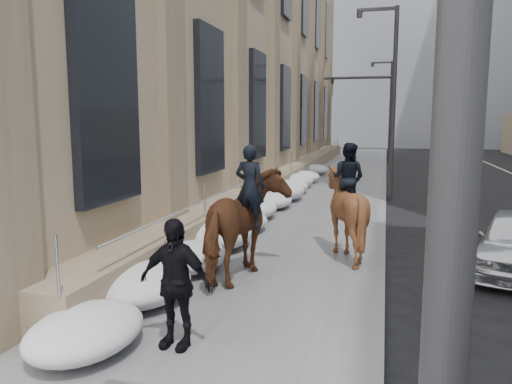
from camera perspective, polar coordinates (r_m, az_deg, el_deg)
ground at (r=9.02m, az=-3.77°, el=-13.93°), size 140.00×140.00×0.00m
sidewalk at (r=18.42m, az=6.05°, el=-2.23°), size 5.00×80.00×0.12m
curb at (r=18.23m, az=14.23°, el=-2.56°), size 0.24×80.00×0.12m
limestone_building at (r=29.50m, az=-1.31°, el=19.01°), size 6.10×44.00×18.00m
bg_building_mid at (r=68.75m, az=16.23°, el=16.82°), size 30.00×12.00×28.00m
bg_building_far at (r=80.66m, az=8.58°, el=12.88°), size 24.00×12.00×20.00m
streetlight_mid at (r=21.95m, az=15.06°, el=11.07°), size 1.71×0.24×8.00m
streetlight_far at (r=41.94m, az=14.90°, el=9.61°), size 1.71×0.24×8.00m
traffic_signal at (r=29.93m, az=13.64°, el=9.19°), size 4.10×0.22×6.00m
snow_bank at (r=16.80m, az=0.31°, el=-1.79°), size 1.70×18.10×0.76m
mounted_horse_left at (r=10.25m, az=-1.09°, el=-3.62°), size 1.48×2.79×2.78m
mounted_horse_right at (r=12.18m, az=10.14°, el=-1.84°), size 2.30×2.43×2.74m
pedestrian at (r=7.39m, az=-9.28°, el=-10.23°), size 1.16×0.58×1.91m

